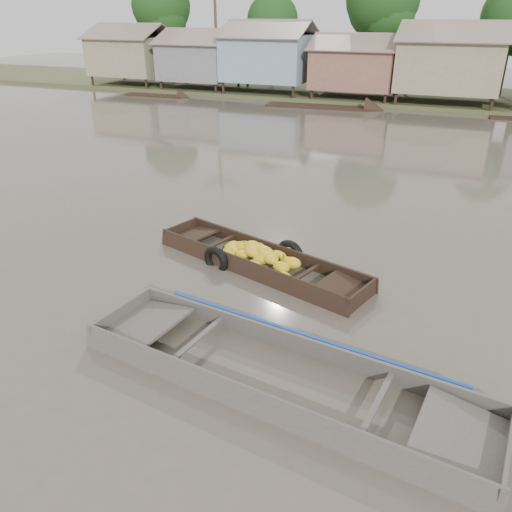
% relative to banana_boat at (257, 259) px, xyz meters
% --- Properties ---
extents(ground, '(120.00, 120.00, 0.00)m').
position_rel_banana_boat_xyz_m(ground, '(-0.05, -2.17, -0.18)').
color(ground, '#534D3F').
rests_on(ground, ground).
extents(riverbank, '(120.00, 12.47, 10.22)m').
position_rel_banana_boat_xyz_m(riverbank, '(2.98, 29.69, 2.90)').
color(riverbank, '#384723').
rests_on(riverbank, ground).
extents(banana_boat, '(6.06, 3.03, 0.85)m').
position_rel_banana_boat_xyz_m(banana_boat, '(0.00, 0.00, 0.00)').
color(banana_boat, black).
rests_on(banana_boat, ground).
extents(viewer_boat, '(7.53, 2.80, 0.59)m').
position_rel_banana_boat_xyz_m(viewer_boat, '(2.10, -3.95, -0.12)').
color(viewer_boat, '#3F3B36').
rests_on(viewer_boat, ground).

